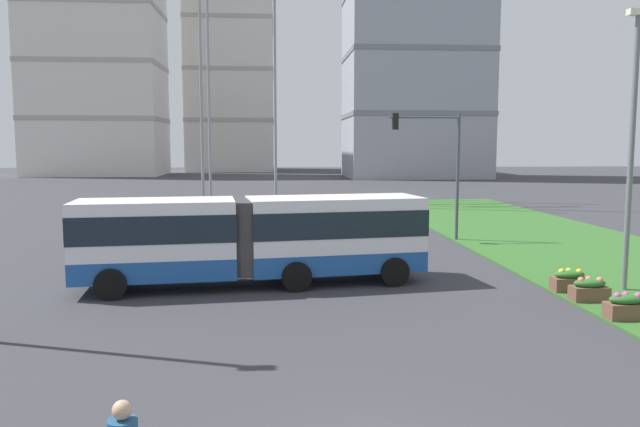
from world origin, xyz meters
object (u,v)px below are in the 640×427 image
flower_planter_3 (589,289)px  flower_planter_4 (569,280)px  articulated_bus (254,237)px  car_maroon_sedan (175,234)px  apartment_tower_westcentre (231,28)px  apartment_tower_west (95,40)px  apartment_tower_centre (415,27)px  traffic_light_far_right (436,155)px  streetlight_median (632,140)px  flower_planter_2 (627,306)px

flower_planter_3 → flower_planter_4: bearing=90.0°
articulated_bus → car_maroon_sedan: (-3.82, 7.32, -0.90)m
flower_planter_4 → apartment_tower_westcentre: apartment_tower_westcentre is taller
flower_planter_3 → apartment_tower_west: apartment_tower_west is taller
apartment_tower_west → apartment_tower_westcentre: bearing=42.3°
apartment_tower_westcentre → apartment_tower_centre: apartment_tower_westcentre is taller
flower_planter_4 → apartment_tower_centre: apartment_tower_centre is taller
traffic_light_far_right → apartment_tower_westcentre: 96.32m
traffic_light_far_right → apartment_tower_centre: bearing=78.1°
flower_planter_4 → apartment_tower_west: apartment_tower_west is taller
flower_planter_3 → flower_planter_4: size_ratio=1.00×
apartment_tower_west → apartment_tower_centre: apartment_tower_centre is taller
apartment_tower_centre → flower_planter_3: bearing=-98.8°
streetlight_median → apartment_tower_centre: (9.91, 74.53, 17.55)m
streetlight_median → apartment_tower_centre: size_ratio=0.20×
apartment_tower_westcentre → flower_planter_4: bearing=-80.3°
flower_planter_2 → apartment_tower_westcentre: size_ratio=0.02×
streetlight_median → flower_planter_4: bearing=-177.9°
apartment_tower_westcentre → apartment_tower_centre: bearing=-44.3°
apartment_tower_westcentre → flower_planter_3: bearing=-80.4°
apartment_tower_west → traffic_light_far_right: bearing=-63.6°
traffic_light_far_right → flower_planter_3: bearing=-83.1°
traffic_light_far_right → apartment_tower_centre: size_ratio=0.14×
flower_planter_4 → streetlight_median: (1.90, 0.07, 4.54)m
apartment_tower_centre → flower_planter_4: bearing=-99.0°
traffic_light_far_right → apartment_tower_west: bearing=116.4°
flower_planter_3 → articulated_bus: bearing=162.3°
flower_planter_2 → flower_planter_3: 1.99m
articulated_bus → car_maroon_sedan: articulated_bus is taller
traffic_light_far_right → apartment_tower_west: 83.91m
flower_planter_2 → apartment_tower_west: apartment_tower_west is taller
articulated_bus → apartment_tower_centre: 78.70m
streetlight_median → apartment_tower_west: (-39.95, 84.61, 16.69)m
apartment_tower_westcentre → flower_planter_2: bearing=-80.6°
traffic_light_far_right → streetlight_median: size_ratio=0.70×
streetlight_median → apartment_tower_west: bearing=115.3°
articulated_bus → apartment_tower_westcentre: size_ratio=0.22×
apartment_tower_westcentre → apartment_tower_centre: size_ratio=1.22×
streetlight_median → flower_planter_2: bearing=-119.6°
flower_planter_2 → apartment_tower_centre: bearing=81.4°
articulated_bus → flower_planter_4: (10.27, -2.00, -1.23)m
car_maroon_sedan → flower_planter_4: 16.90m
flower_planter_2 → streetlight_median: 5.95m
flower_planter_2 → flower_planter_4: size_ratio=1.00×
traffic_light_far_right → streetlight_median: (3.40, -11.10, 0.63)m
articulated_bus → apartment_tower_westcentre: (-7.33, 101.30, 25.71)m
apartment_tower_west → articulated_bus: bearing=-71.4°
car_maroon_sedan → traffic_light_far_right: (12.59, 1.85, 3.58)m
apartment_tower_west → apartment_tower_westcentre: 28.23m
flower_planter_2 → apartment_tower_west: 98.15m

